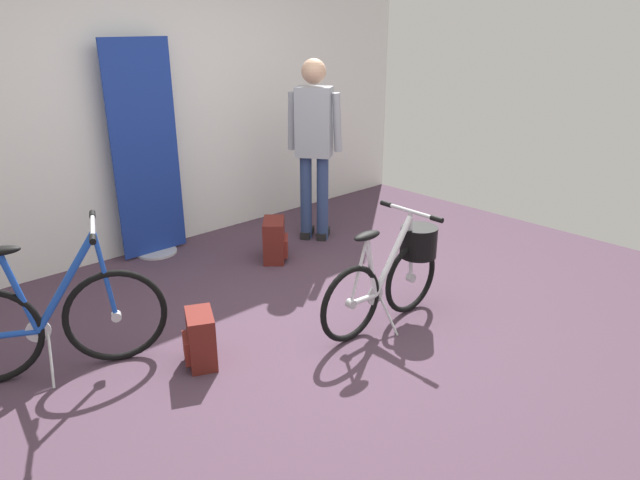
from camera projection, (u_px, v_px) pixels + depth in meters
ground_plane at (332, 327)px, 3.95m from camera, size 6.11×6.11×0.00m
back_wall at (152, 89)px, 4.98m from camera, size 6.11×0.10×2.85m
floor_banner_stand at (147, 162)px, 4.91m from camera, size 0.60×0.36×1.86m
folding_bike_foreground at (396, 269)px, 3.93m from camera, size 1.13×0.53×0.80m
display_bike_left at (52, 320)px, 3.34m from camera, size 1.23×0.63×0.91m
visitor_near_wall at (314, 140)px, 5.22m from camera, size 0.39×0.44×1.68m
backpack_on_floor at (275, 240)px, 5.01m from camera, size 0.35×0.36×0.37m
handbag_on_floor at (200, 339)px, 3.48m from camera, size 0.27×0.31×0.34m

